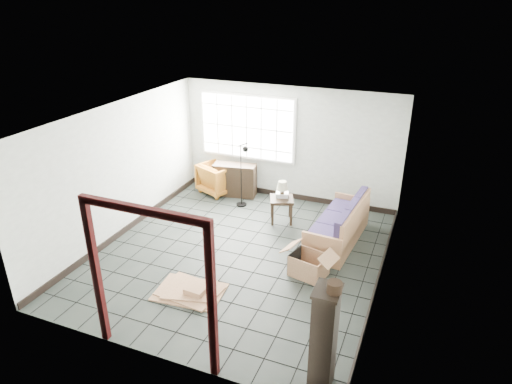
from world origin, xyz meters
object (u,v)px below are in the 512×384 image
at_px(futon_sofa, 341,227).
at_px(side_table, 282,202).
at_px(tall_shelf, 324,339).
at_px(armchair, 218,177).

xyz_separation_m(futon_sofa, side_table, (-1.33, 0.39, 0.12)).
bearing_deg(tall_shelf, futon_sofa, 98.47).
relative_size(futon_sofa, side_table, 3.22).
xyz_separation_m(armchair, side_table, (1.89, -0.85, 0.03)).
bearing_deg(futon_sofa, armchair, 163.71).
xyz_separation_m(futon_sofa, tall_shelf, (0.56, -3.57, 0.42)).
distance_m(armchair, tall_shelf, 6.12).
distance_m(futon_sofa, armchair, 3.45).
distance_m(side_table, tall_shelf, 4.39).
height_order(futon_sofa, side_table, futon_sofa).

